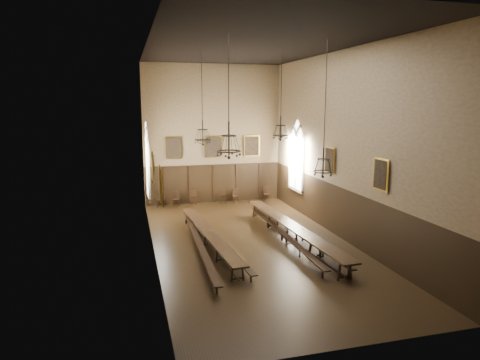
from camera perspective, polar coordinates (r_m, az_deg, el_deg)
name	(u,v)px	position (r m, az deg, el deg)	size (l,w,h in m)	color
floor	(252,244)	(20.33, 1.56, -8.55)	(9.00, 18.00, 0.02)	black
ceiling	(253,45)	(19.40, 1.70, 17.56)	(9.00, 18.00, 0.02)	black
wall_back	(213,135)	(28.08, -3.62, 6.07)	(9.00, 0.02, 9.00)	#897254
wall_front	(354,185)	(11.10, 14.91, -0.71)	(9.00, 0.02, 9.00)	#897254
wall_left	(150,152)	(18.59, -11.86, 3.73)	(0.02, 18.00, 9.00)	#897254
wall_right	(342,146)	(21.08, 13.50, 4.41)	(0.02, 18.00, 9.00)	#897254
wainscot_panelling	(252,218)	(19.96, 1.58, -5.12)	(9.00, 18.00, 2.50)	black
table_left	(209,239)	(19.93, -4.15, -7.85)	(1.27, 9.20, 0.72)	black
table_right	(292,233)	(20.71, 6.91, -7.04)	(1.25, 10.58, 0.82)	black
bench_left_outer	(198,244)	(19.56, -5.57, -8.43)	(0.60, 10.22, 0.46)	black
bench_left_inner	(219,241)	(19.97, -2.77, -8.07)	(0.88, 9.29, 0.42)	black
bench_right_inner	(282,235)	(20.80, 5.61, -7.29)	(0.46, 10.02, 0.45)	black
bench_right_outer	(303,235)	(20.88, 8.33, -7.32)	(0.30, 9.69, 0.44)	black
chair_0	(161,202)	(27.73, -10.54, -2.93)	(0.52, 0.52, 1.00)	black
chair_1	(176,202)	(27.88, -8.54, -2.87)	(0.47, 0.47, 0.88)	black
chair_2	(193,200)	(28.03, -6.28, -2.69)	(0.53, 0.53, 0.96)	black
chair_4	(223,199)	(28.35, -2.30, -2.55)	(0.46, 0.46, 0.87)	black
chair_5	(236,198)	(28.51, -0.50, -2.44)	(0.42, 0.42, 0.91)	black
chair_7	(267,196)	(29.12, 3.62, -2.19)	(0.45, 0.45, 0.91)	black
chandelier_back_left	(203,134)	(21.09, -5.00, 6.17)	(0.80, 0.80, 4.40)	black
chandelier_back_right	(281,130)	(22.56, 5.43, 6.67)	(0.82, 0.82, 4.29)	black
chandelier_front_left	(229,144)	(16.17, -1.49, 4.84)	(0.91, 0.91, 4.42)	black
chandelier_front_right	(323,162)	(17.90, 11.04, 2.35)	(0.80, 0.80, 5.40)	black
portrait_back_0	(174,148)	(27.63, -8.85, 4.23)	(1.10, 0.12, 1.40)	#A47C27
portrait_back_1	(214,147)	(28.02, -3.55, 4.42)	(1.10, 0.12, 1.40)	#A47C27
portrait_back_2	(252,146)	(28.64, 1.58, 4.56)	(1.10, 0.12, 1.40)	#A47C27
portrait_left_0	(153,167)	(19.69, -11.55, 1.75)	(0.12, 1.00, 1.30)	#A47C27
portrait_left_1	(161,185)	(15.26, -10.53, -0.66)	(0.12, 1.00, 1.30)	#A47C27
portrait_right_0	(330,160)	(21.99, 11.89, 2.61)	(0.12, 1.00, 1.30)	#A47C27
portrait_right_1	(381,174)	(18.13, 18.26, 0.71)	(0.12, 1.00, 1.30)	#A47C27
window_right	(296,156)	(26.11, 7.54, 3.26)	(0.20, 2.20, 4.60)	white
window_left	(147,161)	(24.18, -12.29, 2.56)	(0.20, 2.20, 4.60)	white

